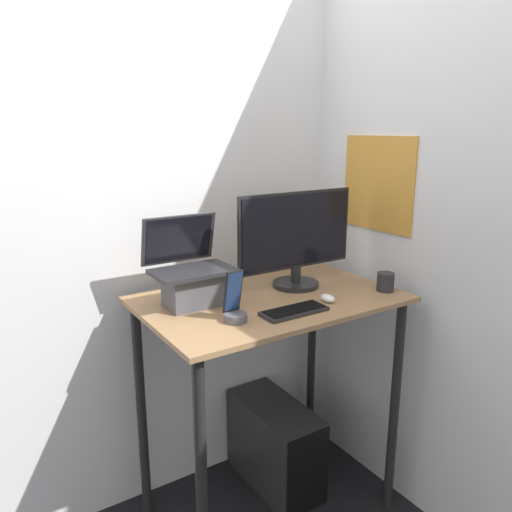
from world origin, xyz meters
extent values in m
cube|color=silver|center=(0.00, 0.76, 1.30)|extent=(6.00, 0.05, 2.60)
cube|color=silver|center=(0.60, 0.00, 1.30)|extent=(0.05, 6.00, 2.60)
cube|color=gold|center=(0.57, 0.33, 1.44)|extent=(0.01, 0.41, 0.42)
cube|color=#936D47|center=(0.00, 0.34, 1.01)|extent=(1.04, 0.67, 0.02)
cylinder|color=black|center=(-0.47, 0.05, 0.50)|extent=(0.04, 0.04, 1.00)
cylinder|color=black|center=(0.47, 0.05, 0.50)|extent=(0.04, 0.04, 1.00)
cylinder|color=black|center=(-0.47, 0.62, 0.50)|extent=(0.04, 0.04, 1.00)
cylinder|color=black|center=(0.47, 0.62, 0.50)|extent=(0.04, 0.04, 1.00)
cube|color=#4C4C51|center=(-0.30, 0.41, 1.08)|extent=(0.21, 0.14, 0.13)
cube|color=#262628|center=(-0.30, 0.41, 1.15)|extent=(0.30, 0.20, 0.02)
cube|color=#262628|center=(-0.30, 0.53, 1.26)|extent=(0.30, 0.06, 0.19)
cube|color=black|center=(-0.30, 0.52, 1.26)|extent=(0.27, 0.05, 0.17)
cylinder|color=black|center=(0.17, 0.39, 1.03)|extent=(0.20, 0.20, 0.02)
cylinder|color=black|center=(0.17, 0.39, 1.08)|extent=(0.04, 0.04, 0.08)
cube|color=black|center=(0.17, 0.39, 1.26)|extent=(0.57, 0.01, 0.33)
cube|color=black|center=(0.17, 0.39, 1.26)|extent=(0.55, 0.01, 0.30)
cube|color=black|center=(-0.03, 0.13, 1.02)|extent=(0.26, 0.10, 0.01)
cube|color=black|center=(-0.03, 0.13, 1.03)|extent=(0.24, 0.09, 0.00)
ellipsoid|color=white|center=(0.16, 0.16, 1.03)|extent=(0.04, 0.07, 0.03)
cylinder|color=#4C4C51|center=(-0.25, 0.18, 1.03)|extent=(0.08, 0.08, 0.03)
cube|color=black|center=(-0.25, 0.20, 1.13)|extent=(0.07, 0.04, 0.16)
cube|color=navy|center=(-0.25, 0.19, 1.13)|extent=(0.06, 0.03, 0.14)
cube|color=black|center=(0.13, 0.47, 0.21)|extent=(0.24, 0.51, 0.41)
cube|color=black|center=(0.13, 0.21, 0.21)|extent=(0.23, 0.01, 0.39)
cylinder|color=#262628|center=(0.45, 0.14, 1.06)|extent=(0.07, 0.07, 0.08)
camera|label=1|loc=(-1.09, -1.25, 1.68)|focal=35.00mm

